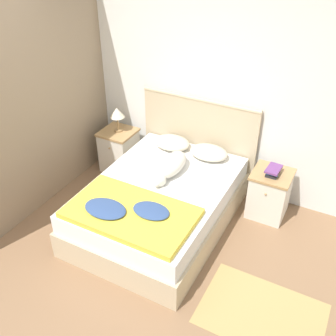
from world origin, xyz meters
TOP-DOWN VIEW (x-y plane):
  - ground_plane at (0.00, 0.00)m, footprint 16.00×16.00m
  - wall_back at (0.00, 2.13)m, footprint 9.00×0.06m
  - wall_side_left at (-1.38, 1.05)m, footprint 0.06×3.10m
  - bed at (0.07, 1.06)m, footprint 1.42×1.96m
  - headboard at (0.07, 2.06)m, footprint 1.50×0.06m
  - nightstand_left at (-0.96, 1.78)m, footprint 0.43×0.44m
  - nightstand_right at (1.09, 1.78)m, footprint 0.43×0.44m
  - pillow_left at (-0.18, 1.81)m, footprint 0.46×0.34m
  - pillow_right at (0.31, 1.81)m, footprint 0.46×0.34m
  - quilt at (0.06, 0.48)m, footprint 1.23×0.73m
  - dog at (0.07, 1.31)m, footprint 0.24×0.72m
  - book_stack at (1.09, 1.76)m, footprint 0.15×0.23m
  - table_lamp at (-0.96, 1.80)m, footprint 0.19×0.19m
  - rug at (1.46, 0.42)m, footprint 1.07×0.76m

SIDE VIEW (x-z plane):
  - ground_plane at x=0.00m, z-range 0.00..0.00m
  - rug at x=1.46m, z-range 0.00..0.00m
  - bed at x=0.07m, z-range 0.00..0.53m
  - nightstand_left at x=-0.96m, z-range 0.00..0.57m
  - nightstand_right at x=1.09m, z-range 0.00..0.57m
  - quilt at x=0.06m, z-range 0.52..0.62m
  - headboard at x=0.07m, z-range 0.02..1.17m
  - pillow_left at x=-0.18m, z-range 0.53..0.66m
  - pillow_right at x=0.31m, z-range 0.53..0.66m
  - book_stack at x=1.09m, z-range 0.57..0.66m
  - dog at x=0.07m, z-range 0.52..0.73m
  - table_lamp at x=-0.96m, z-range 0.65..0.98m
  - wall_back at x=0.00m, z-range 0.00..2.55m
  - wall_side_left at x=-1.38m, z-range 0.00..2.55m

